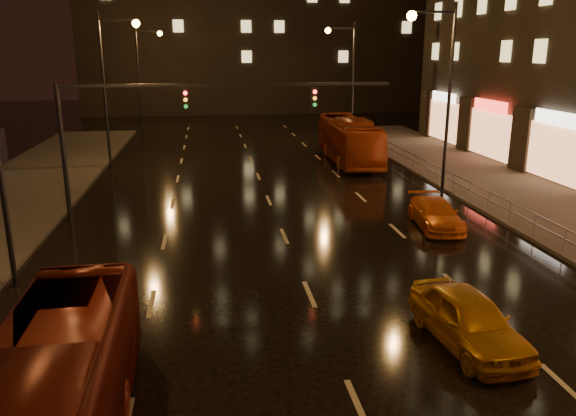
# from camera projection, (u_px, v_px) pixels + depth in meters

# --- Properties ---
(ground) EXTENTS (140.00, 140.00, 0.00)m
(ground) POSITION_uv_depth(u_px,v_px,m) (273.00, 211.00, 27.67)
(ground) COLOR black
(ground) RESTS_ON ground
(traffic_signal) EXTENTS (15.31, 0.32, 6.20)m
(traffic_signal) POSITION_uv_depth(u_px,v_px,m) (163.00, 116.00, 25.71)
(traffic_signal) COLOR black
(traffic_signal) RESTS_ON ground
(railing_right) EXTENTS (0.05, 56.00, 1.00)m
(railing_right) POSITION_uv_depth(u_px,v_px,m) (489.00, 196.00, 26.93)
(railing_right) COLOR #99999E
(railing_right) RESTS_ON sidewalk_right
(bus_curb) EXTENTS (3.02, 11.21, 3.10)m
(bus_curb) POSITION_uv_depth(u_px,v_px,m) (349.00, 140.00, 39.78)
(bus_curb) COLOR #97310F
(bus_curb) RESTS_ON ground
(taxi_near) EXTENTS (2.14, 4.44, 1.46)m
(taxi_near) POSITION_uv_depth(u_px,v_px,m) (468.00, 319.00, 14.83)
(taxi_near) COLOR #C17B12
(taxi_near) RESTS_ON ground
(taxi_far) EXTENTS (2.12, 4.38, 1.23)m
(taxi_far) POSITION_uv_depth(u_px,v_px,m) (436.00, 214.00, 24.91)
(taxi_far) COLOR orange
(taxi_far) RESTS_ON ground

